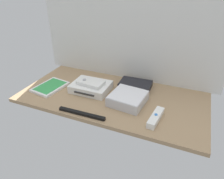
% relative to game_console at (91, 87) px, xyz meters
% --- Properties ---
extents(ground_plane, '(1.00, 0.48, 0.02)m').
position_rel_game_console_xyz_m(ground_plane, '(0.13, -0.01, -0.03)').
color(ground_plane, '#9E7F5B').
rests_on(ground_plane, ground).
extents(back_wall, '(1.10, 0.01, 0.64)m').
position_rel_game_console_xyz_m(back_wall, '(0.13, 0.24, 0.30)').
color(back_wall, silver).
rests_on(back_wall, ground).
extents(game_console, '(0.21, 0.17, 0.04)m').
position_rel_game_console_xyz_m(game_console, '(0.00, 0.00, 0.00)').
color(game_console, white).
rests_on(game_console, ground_plane).
extents(mini_computer, '(0.19, 0.19, 0.05)m').
position_rel_game_console_xyz_m(mini_computer, '(0.23, -0.04, 0.00)').
color(mini_computer, silver).
rests_on(mini_computer, ground_plane).
extents(game_case, '(0.16, 0.21, 0.02)m').
position_rel_game_console_xyz_m(game_case, '(-0.23, -0.07, -0.01)').
color(game_case, white).
rests_on(game_case, ground_plane).
extents(network_router, '(0.18, 0.13, 0.03)m').
position_rel_game_console_xyz_m(network_router, '(0.22, 0.13, -0.00)').
color(network_router, black).
rests_on(network_router, ground_plane).
extents(remote_wand, '(0.05, 0.15, 0.03)m').
position_rel_game_console_xyz_m(remote_wand, '(0.40, -0.13, -0.01)').
color(remote_wand, white).
rests_on(remote_wand, ground_plane).
extents(remote_classic_pad, '(0.15, 0.09, 0.02)m').
position_rel_game_console_xyz_m(remote_classic_pad, '(0.01, -0.01, 0.03)').
color(remote_classic_pad, white).
rests_on(remote_classic_pad, game_console).
extents(sensor_bar, '(0.24, 0.02, 0.01)m').
position_rel_game_console_xyz_m(sensor_bar, '(0.07, -0.22, -0.01)').
color(sensor_bar, black).
rests_on(sensor_bar, ground_plane).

